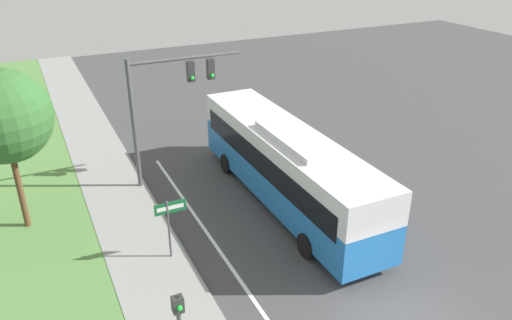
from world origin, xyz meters
TOP-DOWN VIEW (x-y plane):
  - bus at (0.35, 8.40)m, footprint 2.66×12.30m
  - signal_gantry at (-3.47, 12.50)m, footprint 5.24×0.41m
  - street_sign at (-5.31, 6.61)m, footprint 1.14×0.08m
  - roadside_tree at (-9.97, 11.14)m, footprint 3.52×3.52m

SIDE VIEW (x-z plane):
  - street_sign at x=-5.31m, z-range 0.48..2.90m
  - bus at x=0.35m, z-range 0.19..3.74m
  - signal_gantry at x=-3.47m, z-range 1.26..7.32m
  - roadside_tree at x=-9.97m, z-range 1.55..7.99m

